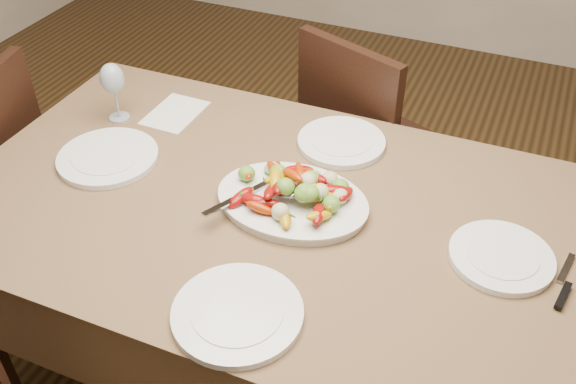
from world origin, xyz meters
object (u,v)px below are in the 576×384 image
(plate_far, at_px, (341,142))
(plate_left, at_px, (108,158))
(chair_far, at_px, (375,144))
(plate_right, at_px, (501,257))
(serving_platter, at_px, (292,203))
(plate_near, at_px, (238,313))
(wine_glass, at_px, (114,90))
(dining_table, at_px, (288,305))

(plate_far, bearing_deg, plate_left, -150.19)
(chair_far, relative_size, plate_right, 3.76)
(plate_left, xyz_separation_m, plate_far, (0.60, 0.35, 0.00))
(serving_platter, bearing_deg, chair_far, 88.55)
(plate_near, height_order, wine_glass, wine_glass)
(chair_far, bearing_deg, plate_left, 74.18)
(plate_far, xyz_separation_m, plate_near, (0.01, -0.72, 0.00))
(plate_near, bearing_deg, plate_right, 38.86)
(plate_right, bearing_deg, chair_far, 124.83)
(serving_platter, height_order, plate_near, serving_platter)
(plate_left, height_order, plate_near, same)
(dining_table, relative_size, plate_right, 7.27)
(serving_platter, distance_m, plate_left, 0.58)
(chair_far, xyz_separation_m, plate_far, (0.00, -0.44, 0.29))
(plate_left, height_order, plate_far, same)
(plate_far, height_order, wine_glass, wine_glass)
(wine_glass, bearing_deg, plate_left, -63.38)
(dining_table, height_order, plate_near, plate_near)
(wine_glass, bearing_deg, plate_near, -39.04)
(serving_platter, height_order, plate_far, serving_platter)
(dining_table, height_order, plate_far, plate_far)
(plate_right, bearing_deg, dining_table, -176.57)
(plate_near, relative_size, wine_glass, 1.44)
(serving_platter, relative_size, plate_near, 1.36)
(plate_near, xyz_separation_m, wine_glass, (-0.72, 0.58, 0.09))
(dining_table, relative_size, plate_left, 6.28)
(serving_platter, distance_m, plate_far, 0.33)
(chair_far, xyz_separation_m, plate_left, (-0.60, -0.79, 0.29))
(plate_right, height_order, plate_near, same)
(dining_table, distance_m, wine_glass, 0.86)
(plate_far, distance_m, wine_glass, 0.72)
(dining_table, relative_size, plate_near, 6.23)
(plate_near, bearing_deg, plate_left, 148.47)
(plate_left, relative_size, plate_right, 1.16)
(dining_table, distance_m, plate_near, 0.54)
(serving_platter, xyz_separation_m, plate_right, (0.55, 0.01, -0.00))
(plate_left, bearing_deg, chair_far, 52.85)
(plate_far, bearing_deg, chair_far, 90.53)
(plate_far, distance_m, plate_near, 0.72)
(plate_far, bearing_deg, serving_platter, -94.15)
(dining_table, bearing_deg, plate_left, -179.96)
(plate_left, distance_m, plate_near, 0.72)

